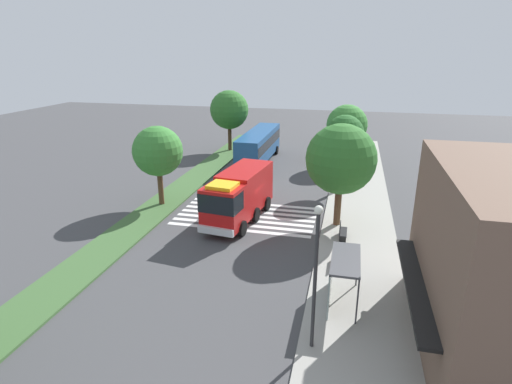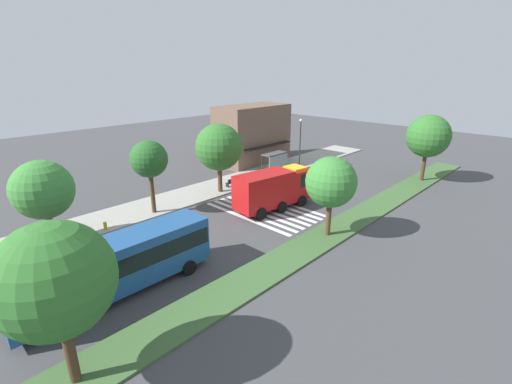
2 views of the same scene
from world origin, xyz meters
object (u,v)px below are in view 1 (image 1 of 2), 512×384
at_px(street_lamp, 316,268).
at_px(sidewalk_tree_center, 341,159).
at_px(bench_near_shelter, 340,256).
at_px(sidewalk_tree_far_west, 347,125).
at_px(transit_bus, 259,144).
at_px(bench_west_of_shelter, 342,231).
at_px(parked_car_mid, 326,152).
at_px(parked_car_west, 331,134).
at_px(sidewalk_tree_west, 345,135).
at_px(bus_stop_shelter, 338,270).
at_px(fire_hydrant, 338,171).
at_px(fire_truck, 238,194).
at_px(median_tree_west, 158,151).
at_px(median_tree_far_west, 229,110).

xyz_separation_m(street_lamp, sidewalk_tree_center, (-13.57, 0.40, 1.07)).
xyz_separation_m(bench_near_shelter, sidewalk_tree_far_west, (-22.76, -0.46, 3.91)).
relative_size(transit_bus, bench_west_of_shelter, 7.45).
bearing_deg(parked_car_mid, street_lamp, 1.42).
distance_m(parked_car_west, sidewalk_tree_west, 22.36).
height_order(bus_stop_shelter, bench_near_shelter, bus_stop_shelter).
bearing_deg(parked_car_mid, bus_stop_shelter, 3.51).
height_order(parked_car_west, fire_hydrant, parked_car_west).
bearing_deg(bus_stop_shelter, fire_truck, -139.78).
bearing_deg(parked_car_west, median_tree_west, -21.85).
relative_size(street_lamp, sidewalk_tree_far_west, 0.99).
bearing_deg(parked_car_west, fire_truck, -8.54).
bearing_deg(bench_near_shelter, fire_hydrant, -177.09).
distance_m(parked_car_mid, sidewalk_tree_center, 19.60).
bearing_deg(bench_west_of_shelter, street_lamp, -4.33).
distance_m(bench_west_of_shelter, sidewalk_tree_west, 11.34).
bearing_deg(street_lamp, median_tree_west, -136.25).
bearing_deg(sidewalk_tree_center, bench_west_of_shelter, 11.71).
height_order(parked_car_west, sidewalk_tree_far_west, sidewalk_tree_far_west).
bearing_deg(fire_truck, bench_near_shelter, 63.80).
bearing_deg(sidewalk_tree_west, parked_car_west, -174.25).
xyz_separation_m(median_tree_far_west, fire_hydrant, (7.66, 13.81, -4.67)).
bearing_deg(median_tree_west, bench_near_shelter, 65.18).
bearing_deg(street_lamp, parked_car_west, -177.63).
relative_size(parked_car_west, median_tree_west, 0.69).
distance_m(bench_near_shelter, sidewalk_tree_west, 14.75).
height_order(street_lamp, fire_hydrant, street_lamp).
bearing_deg(median_tree_west, bus_stop_shelter, 53.74).
bearing_deg(sidewalk_tree_far_west, fire_truck, -22.37).
height_order(transit_bus, bus_stop_shelter, transit_bus).
distance_m(sidewalk_tree_center, median_tree_west, 14.35).
distance_m(parked_car_west, bench_west_of_shelter, 32.30).
bearing_deg(median_tree_far_west, fire_truck, 18.22).
relative_size(parked_car_mid, transit_bus, 0.40).
bearing_deg(fire_hydrant, bench_near_shelter, 2.91).
distance_m(transit_bus, median_tree_far_west, 7.17).
bearing_deg(bus_stop_shelter, transit_bus, -159.03).
distance_m(bus_stop_shelter, bench_near_shelter, 4.20).
distance_m(parked_car_mid, bench_west_of_shelter, 21.42).
height_order(fire_truck, bench_west_of_shelter, fire_truck).
xyz_separation_m(sidewalk_tree_far_west, median_tree_far_west, (-3.79, -14.31, 0.66)).
xyz_separation_m(fire_truck, transit_bus, (-17.02, -2.30, -0.03)).
bearing_deg(median_tree_far_west, fire_hydrant, 60.99).
xyz_separation_m(transit_bus, fire_hydrant, (3.26, 9.06, -1.59)).
relative_size(bench_near_shelter, median_tree_west, 0.25).
bearing_deg(sidewalk_tree_west, fire_hydrant, -174.15).
xyz_separation_m(parked_car_mid, bench_near_shelter, (24.90, 2.66, -0.29)).
relative_size(parked_car_mid, sidewalk_tree_far_west, 0.73).
bearing_deg(median_tree_west, fire_truck, 76.40).
distance_m(bus_stop_shelter, fire_hydrant, 22.96).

